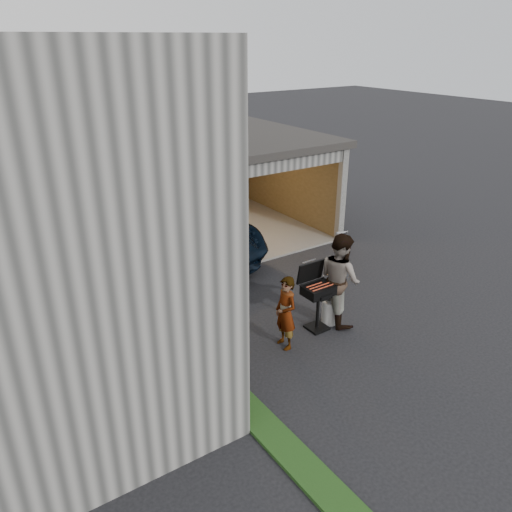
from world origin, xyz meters
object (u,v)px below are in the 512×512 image
at_px(woman, 286,313).
at_px(plywood_panel, 201,351).
at_px(minivan, 182,228).
at_px(man, 340,279).
at_px(propane_tank, 330,312).
at_px(bbq_grill, 318,292).
at_px(hand_truck, 340,265).

height_order(woman, plywood_panel, woman).
xyz_separation_m(minivan, man, (1.11, -4.99, 0.22)).
bearing_deg(propane_tank, bbq_grill, 179.52).
bearing_deg(man, bbq_grill, 96.10).
bearing_deg(minivan, hand_truck, -55.01).
xyz_separation_m(woman, hand_truck, (3.10, 1.81, -0.52)).
bearing_deg(minivan, woman, -98.44).
bearing_deg(bbq_grill, man, -2.62).
xyz_separation_m(man, hand_truck, (1.62, 1.66, -0.76)).
distance_m(woman, propane_tank, 1.38).
xyz_separation_m(bbq_grill, propane_tank, (0.36, -0.00, -0.58)).
bearing_deg(propane_tank, woman, -172.33).
bearing_deg(hand_truck, propane_tank, -122.85).
relative_size(minivan, woman, 3.73).
xyz_separation_m(woman, propane_tank, (1.28, 0.17, -0.48)).
bearing_deg(propane_tank, plywood_panel, -179.24).
bearing_deg(hand_truck, woman, -134.65).
relative_size(woman, bbq_grill, 1.04).
relative_size(man, propane_tank, 3.86).
relative_size(propane_tank, plywood_panel, 0.54).
height_order(minivan, propane_tank, minivan).
bearing_deg(propane_tank, hand_truck, 42.17).
distance_m(minivan, plywood_panel, 5.43).
bearing_deg(propane_tank, minivan, 100.46).
bearing_deg(hand_truck, man, -119.26).
relative_size(bbq_grill, hand_truck, 1.26).
bearing_deg(bbq_grill, plywood_panel, -179.07).
bearing_deg(minivan, plywood_panel, -117.02).
distance_m(propane_tank, plywood_panel, 3.02).
height_order(minivan, hand_truck, minivan).
bearing_deg(man, propane_tank, 92.05).
relative_size(man, bbq_grill, 1.39).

